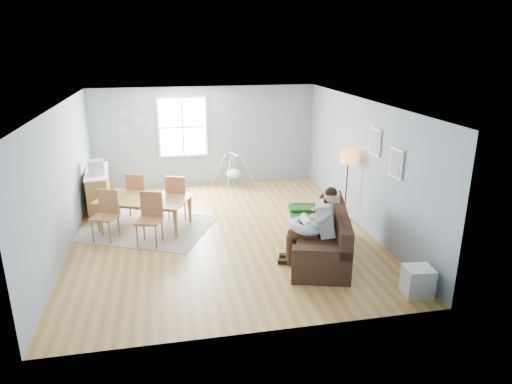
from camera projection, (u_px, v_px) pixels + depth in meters
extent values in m
cube|color=olive|center=(223.00, 235.00, 9.56)|extent=(8.40, 9.40, 0.08)
cube|color=silver|center=(219.00, 87.00, 8.61)|extent=(8.40, 9.40, 0.60)
cube|color=#7C8FA3|center=(202.00, 129.00, 13.46)|extent=(8.40, 0.08, 3.90)
cube|color=#7C8FA3|center=(277.00, 289.00, 4.79)|extent=(8.40, 0.08, 3.90)
cube|color=#7C8FA3|center=(412.00, 161.00, 9.90)|extent=(0.08, 9.40, 3.90)
cube|color=white|center=(183.00, 127.00, 12.15)|extent=(1.32, 0.06, 1.62)
cube|color=white|center=(183.00, 127.00, 12.12)|extent=(1.20, 0.02, 1.50)
cube|color=white|center=(183.00, 127.00, 12.11)|extent=(1.20, 0.03, 0.04)
cube|color=white|center=(183.00, 127.00, 12.11)|extent=(0.04, 0.03, 1.50)
cube|color=white|center=(396.00, 163.00, 8.15)|extent=(0.04, 0.44, 0.54)
cube|color=slate|center=(395.00, 163.00, 8.15)|extent=(0.01, 0.36, 0.46)
cube|color=white|center=(375.00, 142.00, 8.93)|extent=(0.04, 0.44, 0.54)
cube|color=slate|center=(374.00, 142.00, 8.92)|extent=(0.01, 0.36, 0.46)
cylinder|color=#94A9B2|center=(123.00, 114.00, 11.75)|extent=(0.24, 0.02, 0.24)
cylinder|color=#94A9B2|center=(138.00, 121.00, 11.88)|extent=(0.26, 0.02, 0.26)
cylinder|color=#94A9B2|center=(123.00, 129.00, 11.86)|extent=(0.28, 0.02, 0.28)
cube|color=black|center=(318.00, 244.00, 8.49)|extent=(1.57, 2.47, 0.46)
cube|color=black|center=(340.00, 222.00, 8.32)|extent=(0.83, 2.26, 0.47)
cube|color=black|center=(322.00, 253.00, 7.41)|extent=(1.00, 0.48, 0.17)
cube|color=black|center=(316.00, 209.00, 9.37)|extent=(1.00, 0.48, 0.17)
cube|color=#135516|center=(316.00, 212.00, 9.10)|extent=(1.19, 1.07, 0.04)
cube|color=tan|center=(334.00, 203.00, 8.85)|extent=(0.26, 0.55, 0.53)
cube|color=#969699|center=(326.00, 218.00, 7.96)|extent=(0.51, 0.56, 0.63)
sphere|color=tan|center=(331.00, 196.00, 7.82)|extent=(0.23, 0.23, 0.23)
sphere|color=black|center=(331.00, 193.00, 7.80)|extent=(0.22, 0.22, 0.22)
cylinder|color=#3B2015|center=(303.00, 235.00, 8.00)|extent=(0.51, 0.33, 0.17)
cylinder|color=#3B2015|center=(304.00, 230.00, 8.22)|extent=(0.51, 0.33, 0.17)
cylinder|color=#3B2015|center=(290.00, 250.00, 8.13)|extent=(0.14, 0.14, 0.57)
cylinder|color=#3B2015|center=(291.00, 244.00, 8.35)|extent=(0.14, 0.14, 0.57)
cube|color=black|center=(285.00, 262.00, 8.22)|extent=(0.27, 0.19, 0.08)
cube|color=black|center=(286.00, 256.00, 8.44)|extent=(0.27, 0.19, 0.08)
torus|color=silver|center=(306.00, 226.00, 8.05)|extent=(0.73, 0.72, 0.24)
cylinder|color=silver|center=(306.00, 221.00, 8.02)|extent=(0.15, 0.34, 0.15)
sphere|color=tan|center=(304.00, 216.00, 8.19)|extent=(0.12, 0.12, 0.12)
cube|color=silver|center=(321.00, 214.00, 8.52)|extent=(0.32, 0.34, 0.39)
sphere|color=tan|center=(324.00, 200.00, 8.43)|extent=(0.18, 0.18, 0.18)
sphere|color=black|center=(324.00, 199.00, 8.42)|extent=(0.18, 0.18, 0.18)
cylinder|color=#E73861|center=(307.00, 223.00, 8.54)|extent=(0.33, 0.20, 0.10)
cylinder|color=#E73861|center=(307.00, 220.00, 8.68)|extent=(0.33, 0.20, 0.10)
cylinder|color=#E73861|center=(299.00, 231.00, 8.61)|extent=(0.08, 0.08, 0.32)
cylinder|color=#E73861|center=(299.00, 228.00, 8.75)|extent=(0.08, 0.08, 0.32)
cylinder|color=black|center=(344.00, 220.00, 10.21)|extent=(0.28, 0.28, 0.03)
cylinder|color=black|center=(346.00, 191.00, 9.99)|extent=(0.03, 0.03, 1.42)
cylinder|color=orange|center=(348.00, 157.00, 9.75)|extent=(0.33, 0.33, 0.28)
cube|color=white|center=(418.00, 281.00, 7.15)|extent=(0.46, 0.42, 0.48)
cube|color=black|center=(406.00, 282.00, 7.13)|extent=(0.06, 0.32, 0.38)
cube|color=gray|center=(146.00, 228.00, 9.82)|extent=(3.27, 2.96, 0.01)
imported|color=olive|center=(145.00, 213.00, 9.72)|extent=(2.15, 1.70, 0.67)
cube|color=brown|center=(105.00, 217.00, 9.09)|extent=(0.59, 0.59, 0.04)
cube|color=brown|center=(108.00, 201.00, 9.19)|extent=(0.42, 0.20, 0.50)
cylinder|color=brown|center=(93.00, 231.00, 9.02)|extent=(0.04, 0.04, 0.49)
cylinder|color=brown|center=(110.00, 233.00, 8.96)|extent=(0.04, 0.04, 0.49)
cylinder|color=brown|center=(102.00, 224.00, 9.37)|extent=(0.04, 0.04, 0.49)
cylinder|color=brown|center=(119.00, 226.00, 9.30)|extent=(0.04, 0.04, 0.49)
cube|color=brown|center=(149.00, 221.00, 8.87)|extent=(0.59, 0.59, 0.04)
cube|color=brown|center=(151.00, 204.00, 8.98)|extent=(0.44, 0.18, 0.51)
cylinder|color=brown|center=(137.00, 236.00, 8.79)|extent=(0.04, 0.04, 0.50)
cylinder|color=brown|center=(156.00, 237.00, 8.75)|extent=(0.04, 0.04, 0.50)
cylinder|color=brown|center=(144.00, 228.00, 9.15)|extent=(0.04, 0.04, 0.50)
cylinder|color=brown|center=(162.00, 229.00, 9.10)|extent=(0.04, 0.04, 0.50)
cube|color=brown|center=(140.00, 194.00, 10.47)|extent=(0.58, 0.58, 0.04)
cube|color=brown|center=(135.00, 185.00, 10.19)|extent=(0.42, 0.18, 0.50)
cylinder|color=brown|center=(151.00, 202.00, 10.69)|extent=(0.04, 0.04, 0.49)
cylinder|color=brown|center=(136.00, 201.00, 10.74)|extent=(0.04, 0.04, 0.49)
cylinder|color=brown|center=(145.00, 207.00, 10.34)|extent=(0.04, 0.04, 0.49)
cylinder|color=brown|center=(130.00, 206.00, 10.39)|extent=(0.04, 0.04, 0.49)
cube|color=brown|center=(179.00, 197.00, 10.25)|extent=(0.60, 0.60, 0.04)
cube|color=brown|center=(175.00, 188.00, 9.96)|extent=(0.43, 0.19, 0.51)
cylinder|color=brown|center=(190.00, 205.00, 10.48)|extent=(0.04, 0.04, 0.50)
cylinder|color=brown|center=(174.00, 204.00, 10.53)|extent=(0.04, 0.04, 0.50)
cylinder|color=brown|center=(185.00, 210.00, 10.12)|extent=(0.04, 0.04, 0.50)
cylinder|color=brown|center=(169.00, 210.00, 10.18)|extent=(0.04, 0.04, 0.50)
cube|color=olive|center=(99.00, 190.00, 10.85)|extent=(0.60, 1.68, 0.91)
cube|color=white|center=(97.00, 171.00, 10.70)|extent=(0.64, 1.72, 0.04)
cube|color=#B4B4B9|center=(96.00, 167.00, 10.36)|extent=(0.38, 0.36, 0.32)
cube|color=black|center=(89.00, 168.00, 10.31)|extent=(0.05, 0.27, 0.23)
cylinder|color=#B4B4B9|center=(233.00, 154.00, 12.20)|extent=(0.22, 0.52, 0.04)
ellipsoid|color=silver|center=(234.00, 173.00, 12.37)|extent=(0.39, 0.39, 0.24)
cylinder|color=#B4B4B9|center=(234.00, 164.00, 12.29)|extent=(0.01, 0.01, 0.43)
cylinder|color=#B4B4B9|center=(229.00, 175.00, 11.95)|extent=(0.22, 0.44, 0.95)
cylinder|color=#B4B4B9|center=(249.00, 172.00, 12.25)|extent=(0.43, 0.24, 0.95)
cylinder|color=#B4B4B9|center=(219.00, 170.00, 12.45)|extent=(0.43, 0.24, 0.95)
cylinder|color=#B4B4B9|center=(238.00, 167.00, 12.74)|extent=(0.22, 0.44, 0.95)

